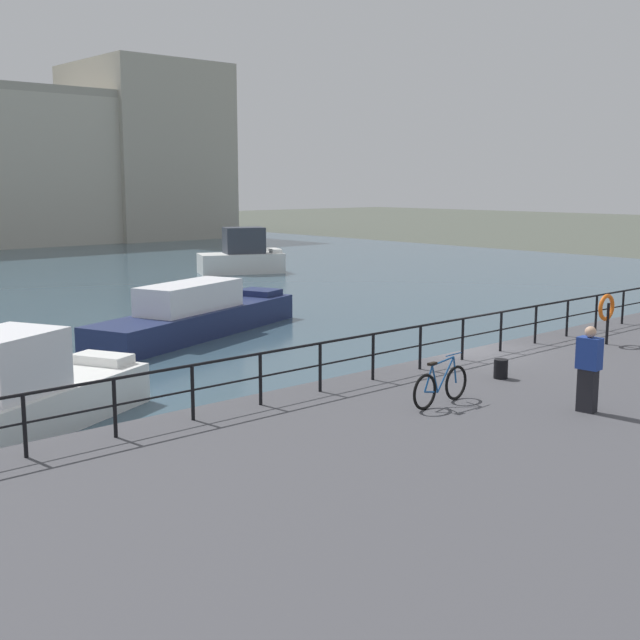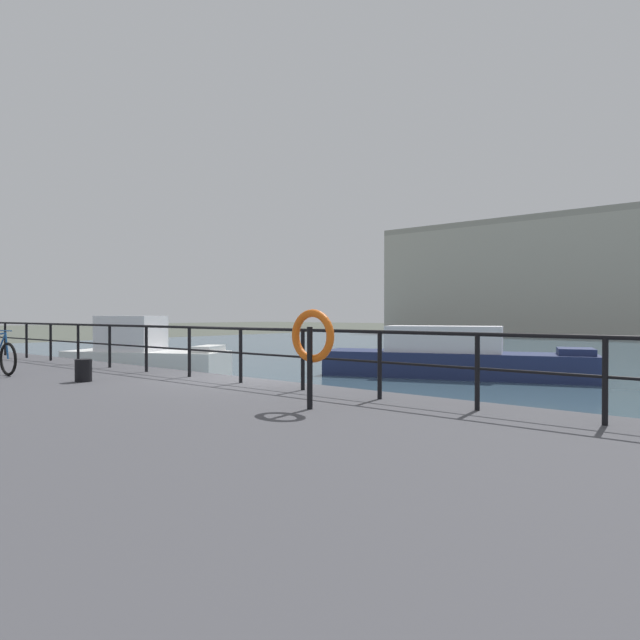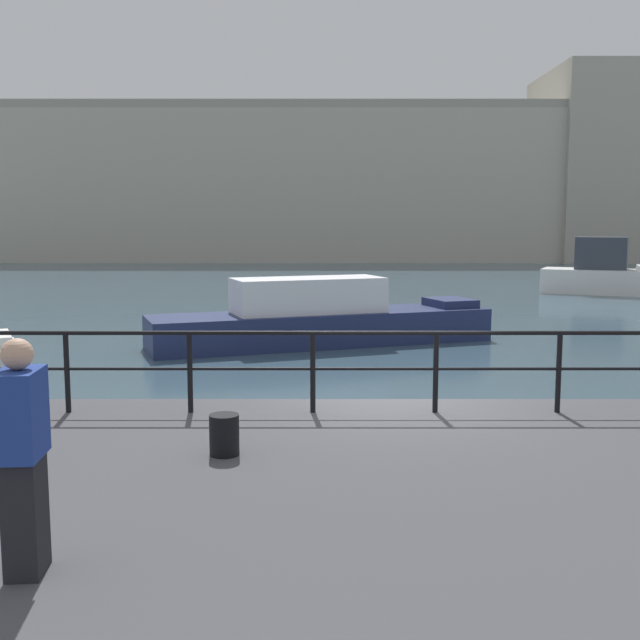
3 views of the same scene
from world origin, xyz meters
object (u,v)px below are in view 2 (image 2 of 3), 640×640
(moored_small_launch, at_px, (143,355))
(mooring_bollard, at_px, (83,370))
(moored_white_yacht, at_px, (454,358))
(life_ring_stand, at_px, (312,339))

(moored_small_launch, height_order, mooring_bollard, moored_small_launch)
(moored_white_yacht, height_order, moored_small_launch, moored_small_launch)
(mooring_bollard, relative_size, life_ring_stand, 0.31)
(mooring_bollard, height_order, life_ring_stand, life_ring_stand)
(moored_small_launch, xyz_separation_m, mooring_bollard, (8.34, -6.66, 0.46))
(moored_white_yacht, relative_size, moored_small_launch, 1.56)
(moored_white_yacht, distance_m, moored_small_launch, 11.95)
(moored_white_yacht, bearing_deg, moored_small_launch, -161.65)
(moored_white_yacht, relative_size, life_ring_stand, 7.26)
(moored_small_launch, distance_m, life_ring_stand, 15.19)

